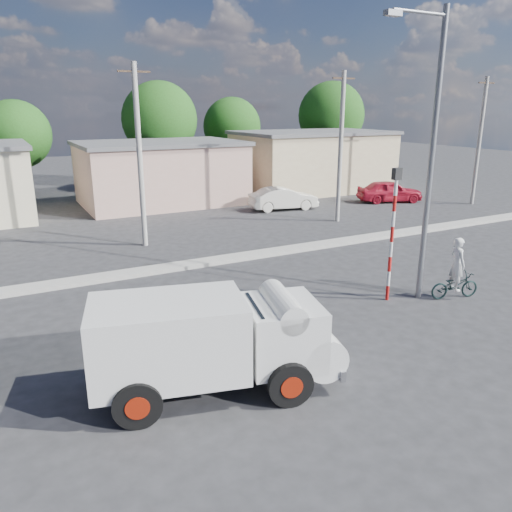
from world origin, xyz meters
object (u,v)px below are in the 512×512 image
bicycle (455,285)px  car_cream (283,198)px  truck (217,340)px  car_red (390,191)px  traffic_pole (393,224)px  streetlight (429,148)px  cyclist (456,273)px

bicycle → car_cream: size_ratio=0.40×
truck → car_red: 25.44m
traffic_pole → bicycle: bearing=-23.6°
car_red → streetlight: bearing=160.6°
cyclist → streetlight: size_ratio=0.20×
truck → car_cream: truck is taller
traffic_pole → streetlight: bearing=-17.7°
cyclist → car_cream: 15.89m
cyclist → car_red: bearing=-20.7°
bicycle → car_cream: 15.89m
car_red → streetlight: size_ratio=0.48×
truck → cyclist: 9.43m
cyclist → traffic_pole: bearing=81.2°
traffic_pole → streetlight: streetlight is taller
car_red → streetlight: streetlight is taller
truck → traffic_pole: traffic_pole is taller
truck → bicycle: (9.30, 1.51, -0.80)m
bicycle → cyclist: 0.45m
car_cream → streetlight: size_ratio=0.47×
cyclist → car_red: 17.91m
traffic_pole → car_cream: bearing=72.0°
traffic_pole → streetlight: 2.56m
truck → streetlight: streetlight is taller
streetlight → bicycle: bearing=-28.0°
car_red → traffic_pole: (-12.50, -13.66, 1.86)m
car_cream → car_red: 7.77m
truck → car_cream: bearing=69.2°
cyclist → traffic_pole: (-2.09, 0.91, 1.70)m
bicycle → car_red: bearing=-20.7°
car_cream → truck: bearing=154.6°
car_cream → bicycle: bearing=179.7°
streetlight → cyclist: bearing=-28.0°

